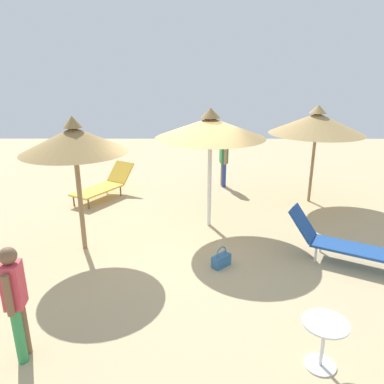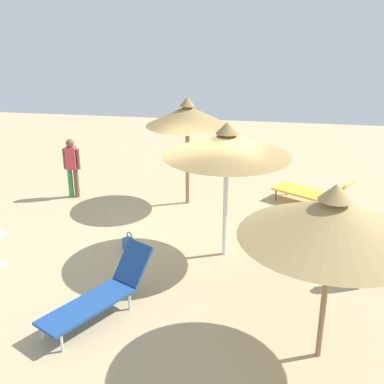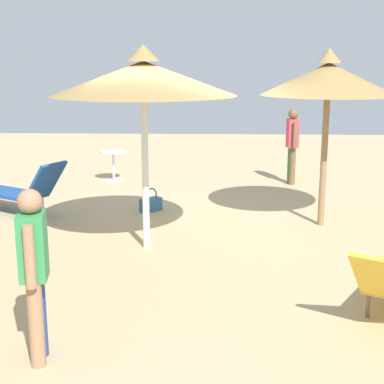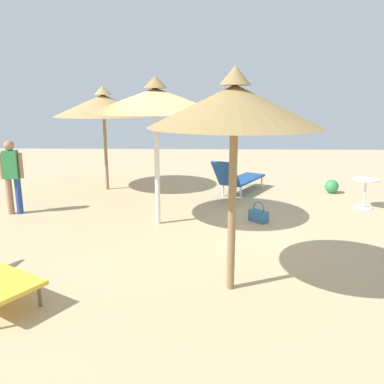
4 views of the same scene
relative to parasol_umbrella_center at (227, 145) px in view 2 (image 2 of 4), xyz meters
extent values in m
cube|color=tan|center=(-0.56, 0.58, -2.39)|extent=(24.00, 24.00, 0.10)
cylinder|color=white|center=(0.00, 0.00, -1.15)|extent=(0.09, 0.09, 2.39)
cone|color=#997A47|center=(0.00, 0.00, 0.00)|extent=(2.49, 2.49, 0.45)
cone|color=#997A47|center=(0.00, 0.00, 0.33)|extent=(0.45, 0.45, 0.22)
cylinder|color=olive|center=(1.69, -2.92, -1.19)|extent=(0.08, 0.08, 2.30)
cone|color=tan|center=(1.69, -2.92, -0.14)|extent=(2.53, 2.53, 0.55)
cone|color=tan|center=(1.69, -2.92, 0.24)|extent=(0.46, 0.46, 0.22)
cylinder|color=olive|center=(-1.23, 2.66, -1.11)|extent=(0.10, 0.10, 2.47)
cone|color=#997A47|center=(-1.23, 2.66, -0.04)|extent=(2.06, 2.06, 0.49)
cone|color=#997A47|center=(-1.23, 2.66, 0.30)|extent=(0.37, 0.37, 0.22)
cube|color=#1E478C|center=(-1.93, -2.74, -2.01)|extent=(1.31, 1.73, 0.05)
cylinder|color=silver|center=(-2.06, -3.46, -2.19)|extent=(0.04, 0.04, 0.31)
cylinder|color=silver|center=(-2.48, -3.23, -2.19)|extent=(0.04, 0.04, 0.31)
cylinder|color=silver|center=(-1.38, -2.24, -2.19)|extent=(0.04, 0.04, 0.31)
cylinder|color=silver|center=(-1.79, -2.01, -2.19)|extent=(0.04, 0.04, 0.31)
cube|color=#1E478C|center=(-1.41, -1.82, -1.69)|extent=(0.73, 0.70, 0.63)
cube|color=gold|center=(1.73, 3.10, -2.03)|extent=(1.65, 1.37, 0.05)
cylinder|color=brown|center=(1.04, 3.19, -2.20)|extent=(0.04, 0.04, 0.29)
cylinder|color=brown|center=(1.33, 3.68, -2.20)|extent=(0.04, 0.04, 0.29)
cylinder|color=brown|center=(2.12, 2.53, -2.20)|extent=(0.04, 0.04, 0.29)
cylinder|color=brown|center=(2.42, 3.02, -2.20)|extent=(0.04, 0.04, 0.29)
cube|color=gold|center=(2.58, 2.59, -1.74)|extent=(0.80, 0.85, 0.55)
cylinder|color=navy|center=(3.01, -0.60, -1.96)|extent=(0.13, 0.13, 0.77)
cylinder|color=#A57554|center=(2.91, -0.61, -1.32)|extent=(0.09, 0.09, 0.53)
cylinder|color=brown|center=(-4.24, 2.60, -1.95)|extent=(0.13, 0.13, 0.79)
cylinder|color=#338C4C|center=(-4.39, 2.58, -1.95)|extent=(0.13, 0.13, 0.79)
cube|color=#D83F4C|center=(-4.31, 2.59, -1.26)|extent=(0.28, 0.25, 0.59)
sphere|color=brown|center=(-4.31, 2.59, -0.85)|extent=(0.21, 0.21, 0.21)
cylinder|color=brown|center=(-4.14, 2.61, -1.28)|extent=(0.09, 0.09, 0.54)
cylinder|color=brown|center=(-4.49, 2.57, -1.28)|extent=(0.09, 0.09, 0.54)
cube|color=#336699|center=(-1.97, -0.15, -2.23)|extent=(0.39, 0.40, 0.23)
torus|color=#336699|center=(-1.97, -0.15, -2.06)|extent=(0.20, 0.21, 0.27)
camera|label=1|loc=(-8.22, 0.39, 1.26)|focal=34.52mm
camera|label=2|loc=(0.82, -9.07, 2.50)|focal=45.99mm
camera|label=3|loc=(7.55, 0.93, 0.24)|focal=52.82mm
camera|label=4|loc=(-0.87, 7.35, 0.05)|focal=36.93mm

